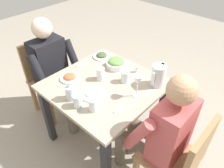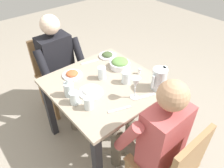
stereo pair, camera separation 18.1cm
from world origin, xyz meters
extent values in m
plane|color=gray|center=(0.00, 0.00, 0.00)|extent=(8.00, 8.00, 0.00)
cube|color=gray|center=(0.00, 0.00, 0.70)|extent=(0.89, 0.89, 0.03)
cube|color=#232328|center=(-0.39, -0.39, 0.34)|extent=(0.06, 0.06, 0.68)
cube|color=#232328|center=(0.39, -0.39, 0.34)|extent=(0.06, 0.06, 0.68)
cube|color=#232328|center=(-0.39, 0.39, 0.34)|extent=(0.06, 0.06, 0.68)
cube|color=#232328|center=(0.39, 0.39, 0.34)|extent=(0.06, 0.06, 0.68)
cube|color=#997047|center=(-0.07, -0.89, 0.20)|extent=(0.04, 0.04, 0.41)
cube|color=#997047|center=(0.27, -0.89, 0.20)|extent=(0.04, 0.04, 0.41)
cube|color=#997047|center=(-0.07, -0.55, 0.20)|extent=(0.04, 0.04, 0.41)
cube|color=#997047|center=(0.27, -0.55, 0.20)|extent=(0.04, 0.04, 0.41)
cube|color=#997047|center=(0.10, -0.72, 0.42)|extent=(0.40, 0.40, 0.03)
cube|color=#997047|center=(0.10, -0.90, 0.64)|extent=(0.38, 0.04, 0.42)
cube|color=#997047|center=(-0.13, 0.55, 0.20)|extent=(0.04, 0.04, 0.41)
cube|color=#997047|center=(0.04, 0.72, 0.42)|extent=(0.40, 0.40, 0.03)
cube|color=#997047|center=(0.04, 0.90, 0.64)|extent=(0.38, 0.04, 0.42)
cube|color=black|center=(0.10, -0.69, 0.68)|extent=(0.32, 0.20, 0.50)
sphere|color=beige|center=(0.10, -0.69, 1.05)|extent=(0.19, 0.19, 0.19)
cylinder|color=#665B4C|center=(0.01, -0.50, 0.40)|extent=(0.11, 0.38, 0.11)
cylinder|color=#665B4C|center=(0.01, -0.31, 0.22)|extent=(0.10, 0.10, 0.43)
cylinder|color=black|center=(-0.10, -0.55, 0.71)|extent=(0.08, 0.23, 0.37)
cylinder|color=#665B4C|center=(0.18, -0.50, 0.40)|extent=(0.11, 0.38, 0.11)
cylinder|color=#665B4C|center=(0.18, -0.31, 0.22)|extent=(0.10, 0.10, 0.43)
cylinder|color=black|center=(0.30, -0.55, 0.71)|extent=(0.08, 0.23, 0.37)
cube|color=#B24C4C|center=(0.04, 0.69, 0.68)|extent=(0.32, 0.20, 0.50)
sphere|color=tan|center=(0.04, 0.69, 1.05)|extent=(0.19, 0.19, 0.19)
cylinder|color=#665B4C|center=(0.12, 0.50, 0.40)|extent=(0.11, 0.38, 0.11)
cylinder|color=#665B4C|center=(0.12, 0.31, 0.22)|extent=(0.10, 0.10, 0.43)
cylinder|color=#B24C4C|center=(0.24, 0.55, 0.71)|extent=(0.08, 0.23, 0.37)
cylinder|color=#665B4C|center=(-0.05, 0.50, 0.40)|extent=(0.11, 0.38, 0.11)
cylinder|color=#665B4C|center=(-0.05, 0.31, 0.22)|extent=(0.10, 0.10, 0.43)
cylinder|color=#B24C4C|center=(-0.16, 0.55, 0.71)|extent=(0.08, 0.23, 0.37)
cylinder|color=silver|center=(-0.30, 0.34, 0.81)|extent=(0.12, 0.12, 0.19)
cube|color=silver|center=(-0.23, 0.34, 0.82)|extent=(0.02, 0.02, 0.11)
cube|color=silver|center=(-0.36, 0.34, 0.89)|extent=(0.04, 0.03, 0.02)
cylinder|color=white|center=(-0.27, -0.10, 0.74)|extent=(0.19, 0.19, 0.05)
ellipsoid|color=#608E47|center=(-0.27, -0.10, 0.77)|extent=(0.16, 0.16, 0.06)
cylinder|color=white|center=(0.15, -0.28, 0.72)|extent=(0.18, 0.18, 0.01)
ellipsoid|color=#CC5B33|center=(0.15, -0.28, 0.73)|extent=(0.11, 0.11, 0.04)
cylinder|color=white|center=(0.16, 0.03, 0.72)|extent=(0.20, 0.20, 0.01)
ellipsoid|color=white|center=(0.16, 0.03, 0.74)|extent=(0.12, 0.12, 0.05)
cylinder|color=white|center=(-0.31, -0.33, 0.72)|extent=(0.18, 0.18, 0.01)
ellipsoid|color=#3D512D|center=(-0.31, -0.33, 0.73)|extent=(0.11, 0.11, 0.04)
cylinder|color=silver|center=(-0.03, -0.07, 0.77)|extent=(0.07, 0.07, 0.11)
cylinder|color=silver|center=(-0.15, 0.11, 0.76)|extent=(0.07, 0.07, 0.11)
cylinder|color=silver|center=(0.33, 0.05, 0.76)|extent=(0.07, 0.07, 0.10)
cylinder|color=silver|center=(0.28, 0.16, 0.76)|extent=(0.07, 0.07, 0.10)
cylinder|color=silver|center=(-0.07, 0.30, 0.71)|extent=(0.07, 0.07, 0.01)
cylinder|color=silver|center=(-0.07, 0.30, 0.77)|extent=(0.01, 0.01, 0.10)
cone|color=silver|center=(-0.07, 0.30, 0.86)|extent=(0.08, 0.08, 0.09)
cylinder|color=silver|center=(0.31, -0.06, 0.77)|extent=(0.08, 0.08, 0.12)
cylinder|color=white|center=(0.31, -0.06, 0.75)|extent=(0.07, 0.07, 0.07)
cylinder|color=silver|center=(0.31, -0.06, 0.85)|extent=(0.03, 0.03, 0.04)
cylinder|color=white|center=(-0.33, 0.10, 0.73)|extent=(0.03, 0.03, 0.04)
cylinder|color=#B2B2B7|center=(-0.33, 0.10, 0.76)|extent=(0.03, 0.03, 0.01)
cube|color=silver|center=(-0.14, 0.35, 0.71)|extent=(0.17, 0.08, 0.01)
cube|color=silver|center=(0.11, 0.33, 0.71)|extent=(0.18, 0.08, 0.01)
cube|color=silver|center=(-0.32, -0.34, 0.71)|extent=(0.17, 0.08, 0.01)
cube|color=silver|center=(-0.10, -0.36, 0.71)|extent=(0.18, 0.06, 0.01)
camera|label=1|loc=(1.03, 1.04, 1.86)|focal=34.45mm
camera|label=2|loc=(0.90, 1.16, 1.86)|focal=34.45mm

